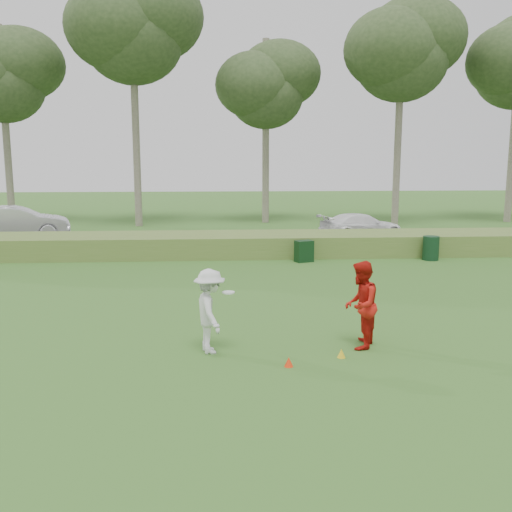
{
  "coord_description": "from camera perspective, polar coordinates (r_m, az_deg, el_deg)",
  "views": [
    {
      "loc": [
        -1.11,
        -12.56,
        4.16
      ],
      "look_at": [
        0.0,
        4.0,
        1.3
      ],
      "focal_mm": 40.0,
      "sensor_mm": 36.0,
      "label": 1
    }
  ],
  "objects": [
    {
      "name": "reed_strip",
      "position": [
        24.86,
        -1.24,
        1.19
      ],
      "size": [
        80.0,
        3.0,
        0.9
      ],
      "primitive_type": "cube",
      "color": "#51702D",
      "rests_on": "ground"
    },
    {
      "name": "tree_4",
      "position": [
        37.46,
        0.99,
        16.57
      ],
      "size": [
        6.24,
        6.24,
        11.5
      ],
      "color": "gray",
      "rests_on": "ground"
    },
    {
      "name": "utility_cabinet",
      "position": [
        23.15,
        4.82,
        0.48
      ],
      "size": [
        0.81,
        0.66,
        0.87
      ],
      "primitive_type": "cube",
      "rotation": [
        0.0,
        0.0,
        0.37
      ],
      "color": "black",
      "rests_on": "ground"
    },
    {
      "name": "player_red",
      "position": [
        12.77,
        10.43,
        -4.83
      ],
      "size": [
        1.05,
        1.16,
        1.95
      ],
      "primitive_type": "imported",
      "rotation": [
        0.0,
        0.0,
        -1.98
      ],
      "color": "red",
      "rests_on": "ground"
    },
    {
      "name": "park_road",
      "position": [
        29.87,
        -1.67,
        1.82
      ],
      "size": [
        80.0,
        6.0,
        0.06
      ],
      "primitive_type": "cube",
      "color": "#2D2D2D",
      "rests_on": "ground"
    },
    {
      "name": "trash_bin",
      "position": [
        24.56,
        17.08,
        0.76
      ],
      "size": [
        0.83,
        0.83,
        0.99
      ],
      "primitive_type": "cylinder",
      "rotation": [
        0.0,
        0.0,
        -0.3
      ],
      "color": "black",
      "rests_on": "ground"
    },
    {
      "name": "player_white",
      "position": [
        12.32,
        -4.63,
        -5.52
      ],
      "size": [
        1.0,
        1.31,
        1.83
      ],
      "rotation": [
        0.0,
        0.0,
        1.8
      ],
      "color": "silver",
      "rests_on": "ground"
    },
    {
      "name": "cone_orange",
      "position": [
        11.71,
        3.29,
        -10.52
      ],
      "size": [
        0.18,
        0.18,
        0.2
      ],
      "primitive_type": "cone",
      "color": "#FF330D",
      "rests_on": "ground"
    },
    {
      "name": "ground",
      "position": [
        13.28,
        1.17,
        -8.48
      ],
      "size": [
        120.0,
        120.0,
        0.0
      ],
      "primitive_type": "plane",
      "color": "#2D5F1F",
      "rests_on": "ground"
    },
    {
      "name": "cone_yellow",
      "position": [
        12.32,
        8.53,
        -9.6
      ],
      "size": [
        0.17,
        0.17,
        0.19
      ],
      "primitive_type": "cone",
      "color": "yellow",
      "rests_on": "ground"
    },
    {
      "name": "tree_3",
      "position": [
        36.66,
        -12.27,
        21.26
      ],
      "size": [
        7.8,
        7.8,
        15.5
      ],
      "color": "gray",
      "rests_on": "ground"
    },
    {
      "name": "car_mid",
      "position": [
        31.7,
        -22.72,
        3.11
      ],
      "size": [
        5.39,
        3.05,
        1.68
      ],
      "primitive_type": "imported",
      "rotation": [
        0.0,
        0.0,
        1.84
      ],
      "color": "silver",
      "rests_on": "park_road"
    },
    {
      "name": "tree_2",
      "position": [
        39.06,
        -24.06,
        16.03
      ],
      "size": [
        6.5,
        6.5,
        12.0
      ],
      "color": "gray",
      "rests_on": "ground"
    },
    {
      "name": "tree_5",
      "position": [
        37.32,
        14.36,
        19.22
      ],
      "size": [
        7.28,
        7.28,
        14.0
      ],
      "color": "gray",
      "rests_on": "ground"
    },
    {
      "name": "car_right",
      "position": [
        29.89,
        10.48,
        2.97
      ],
      "size": [
        4.76,
        2.91,
        1.29
      ],
      "primitive_type": "imported",
      "rotation": [
        0.0,
        0.0,
        1.84
      ],
      "color": "white",
      "rests_on": "park_road"
    }
  ]
}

